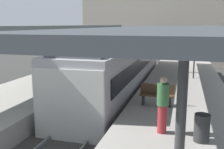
{
  "coord_description": "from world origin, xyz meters",
  "views": [
    {
      "loc": [
        3.82,
        -10.87,
        4.28
      ],
      "look_at": [
        -0.07,
        2.9,
        1.53
      ],
      "focal_mm": 41.85,
      "sensor_mm": 36.0,
      "label": 1
    }
  ],
  "objects_px": {
    "platform_bench": "(157,94)",
    "platform_sign": "(195,52)",
    "litter_bin": "(202,128)",
    "passenger_near_bench": "(163,104)",
    "commuter_train": "(121,66)"
  },
  "relations": [
    {
      "from": "platform_bench",
      "to": "litter_bin",
      "type": "relative_size",
      "value": 1.75
    },
    {
      "from": "platform_bench",
      "to": "passenger_near_bench",
      "type": "bearing_deg",
      "value": -80.72
    },
    {
      "from": "commuter_train",
      "to": "platform_sign",
      "type": "relative_size",
      "value": 7.12
    },
    {
      "from": "commuter_train",
      "to": "platform_bench",
      "type": "relative_size",
      "value": 11.23
    },
    {
      "from": "litter_bin",
      "to": "passenger_near_bench",
      "type": "xyz_separation_m",
      "value": [
        -1.14,
        0.31,
        0.52
      ]
    },
    {
      "from": "platform_bench",
      "to": "platform_sign",
      "type": "distance_m",
      "value": 6.45
    },
    {
      "from": "litter_bin",
      "to": "passenger_near_bench",
      "type": "height_order",
      "value": "passenger_near_bench"
    },
    {
      "from": "platform_bench",
      "to": "passenger_near_bench",
      "type": "xyz_separation_m",
      "value": [
        0.46,
        -2.81,
        0.45
      ]
    },
    {
      "from": "platform_bench",
      "to": "litter_bin",
      "type": "distance_m",
      "value": 3.5
    },
    {
      "from": "commuter_train",
      "to": "litter_bin",
      "type": "xyz_separation_m",
      "value": [
        4.38,
        -8.33,
        -0.33
      ]
    },
    {
      "from": "platform_bench",
      "to": "platform_sign",
      "type": "relative_size",
      "value": 0.63
    },
    {
      "from": "commuter_train",
      "to": "platform_sign",
      "type": "distance_m",
      "value": 4.56
    },
    {
      "from": "platform_sign",
      "to": "litter_bin",
      "type": "bearing_deg",
      "value": -89.96
    },
    {
      "from": "litter_bin",
      "to": "passenger_near_bench",
      "type": "bearing_deg",
      "value": 164.93
    },
    {
      "from": "commuter_train",
      "to": "passenger_near_bench",
      "type": "bearing_deg",
      "value": -68.02
    }
  ]
}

